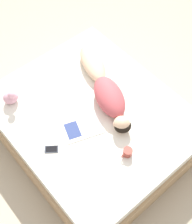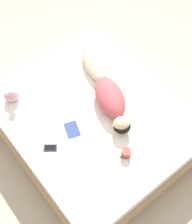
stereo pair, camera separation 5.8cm
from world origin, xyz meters
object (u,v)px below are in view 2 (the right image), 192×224
open_magazine (81,127)px  cell_phone (50,148)px  coffee_mug (126,153)px  person (106,88)px

open_magazine → cell_phone: (0.39, 0.00, 0.00)m
open_magazine → coffee_mug: coffee_mug is taller
person → coffee_mug: size_ratio=9.92×
cell_phone → open_magazine: bearing=127.8°
open_magazine → coffee_mug: size_ratio=3.73×
coffee_mug → cell_phone: coffee_mug is taller
person → coffee_mug: 0.79m
person → open_magazine: 0.52m
coffee_mug → cell_phone: 0.76m
open_magazine → cell_phone: 0.39m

